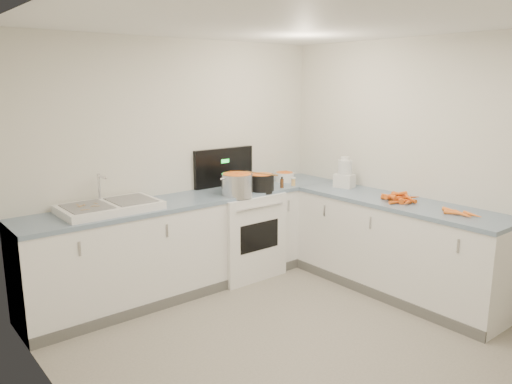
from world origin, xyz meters
TOP-DOWN VIEW (x-y plane):
  - floor at (0.00, 0.00)m, footprint 3.50×4.00m
  - ceiling at (0.00, 0.00)m, footprint 3.50×4.00m
  - wall_back at (0.00, 2.00)m, footprint 3.50×0.00m
  - wall_left at (-1.75, 0.00)m, footprint 0.00×4.00m
  - wall_right at (1.75, 0.00)m, footprint 0.00×4.00m
  - counter_back at (0.00, 1.70)m, footprint 3.50×0.62m
  - counter_right at (1.45, 0.30)m, footprint 0.62×2.20m
  - stove at (0.55, 1.69)m, footprint 0.76×0.65m
  - sink at (-0.90, 1.70)m, footprint 0.86×0.52m
  - steel_pot at (0.39, 1.51)m, footprint 0.41×0.41m
  - black_pot at (0.71, 1.52)m, footprint 0.29×0.29m
  - wooden_spoon at (0.71, 1.52)m, footprint 0.14×0.39m
  - mixing_bowl at (1.24, 1.74)m, footprint 0.29×0.29m
  - extract_bottle at (0.97, 1.48)m, footprint 0.04×0.04m
  - spice_jar at (1.15, 1.49)m, footprint 0.05×0.05m
  - food_processor at (1.53, 1.07)m, footprint 0.21×0.24m
  - carrot_pile at (1.42, 0.29)m, footprint 0.44×0.38m
  - peeled_carrots at (1.40, -0.36)m, footprint 0.14×0.37m
  - peelings at (-1.12, 1.67)m, footprint 0.22×0.28m

SIDE VIEW (x-z plane):
  - floor at x=0.00m, z-range 0.00..0.00m
  - counter_back at x=0.00m, z-range 0.00..0.94m
  - counter_right at x=1.45m, z-range 0.00..0.94m
  - stove at x=0.55m, z-range -0.21..1.15m
  - peeled_carrots at x=1.40m, z-range 0.94..0.98m
  - carrot_pile at x=1.42m, z-range 0.93..1.02m
  - sink at x=-0.90m, z-range 0.82..1.13m
  - spice_jar at x=1.15m, z-range 0.94..1.02m
  - extract_bottle at x=0.97m, z-range 0.94..1.04m
  - mixing_bowl at x=1.24m, z-range 0.94..1.04m
  - black_pot at x=0.71m, z-range 0.92..1.11m
  - peelings at x=-1.12m, z-range 1.01..1.02m
  - steel_pot at x=0.39m, z-range 0.92..1.16m
  - food_processor at x=1.53m, z-range 0.92..1.25m
  - wooden_spoon at x=0.71m, z-range 1.11..1.13m
  - wall_back at x=0.00m, z-range 0.00..2.50m
  - wall_left at x=-1.75m, z-range 0.00..2.50m
  - wall_right at x=1.75m, z-range 0.00..2.50m
  - ceiling at x=0.00m, z-range 2.50..2.50m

